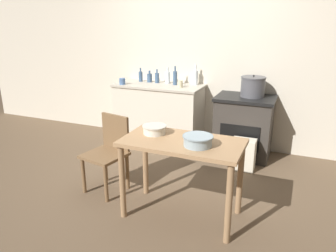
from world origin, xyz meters
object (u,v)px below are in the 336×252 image
mixing_bowl_large (154,129)px  bottle_mid_left (150,78)px  bottle_center (168,77)px  cup_right (180,84)px  work_table (182,154)px  bottle_center_left (196,77)px  stock_pot (253,87)px  bottle_far_left (175,78)px  bottle_left (157,78)px  flour_sack (243,154)px  mixing_bowl_small (198,140)px  cup_mid_right (122,81)px  stove (244,126)px  bottle_center_right (141,76)px  chair (109,151)px

mixing_bowl_large → bottle_mid_left: size_ratio=1.34×
bottle_center → cup_right: bearing=-37.9°
work_table → bottle_center_left: 1.95m
stock_pot → bottle_far_left: bearing=178.4°
bottle_mid_left → bottle_center_left: bottle_center_left is taller
stock_pot → bottle_left: stock_pot is taller
stock_pot → bottle_mid_left: (-1.52, 0.08, 0.00)m
cup_right → bottle_left: bearing=156.7°
flour_sack → bottle_far_left: bearing=155.3°
work_table → bottle_mid_left: bearing=123.4°
work_table → bottle_mid_left: size_ratio=6.37×
mixing_bowl_small → cup_right: bearing=115.3°
bottle_left → bottle_center: bottle_center is taller
bottle_mid_left → bottle_center: (0.28, 0.02, 0.02)m
bottle_center_left → cup_right: (-0.14, -0.25, -0.06)m
work_table → bottle_left: 2.11m
work_table → mixing_bowl_small: size_ratio=4.14×
flour_sack → cup_right: cup_right is taller
cup_mid_right → cup_right: size_ratio=0.93×
stove → bottle_left: bearing=175.3°
stove → mixing_bowl_small: size_ratio=3.13×
stock_pot → stove: bearing=-155.2°
mixing_bowl_large → bottle_center_right: size_ratio=1.13×
bottle_center → mixing_bowl_large: bearing=-71.2°
work_table → chair: (-0.90, 0.18, -0.18)m
mixing_bowl_small → bottle_left: 2.23m
bottle_mid_left → cup_mid_right: size_ratio=1.90×
mixing_bowl_small → bottle_center_left: (-0.65, 1.92, 0.19)m
work_table → bottle_center: bottle_center is taller
work_table → bottle_mid_left: bottle_mid_left is taller
chair → bottle_center: (0.00, 1.64, 0.54)m
bottle_far_left → bottle_mid_left: size_ratio=1.57×
bottle_center_right → cup_mid_right: bearing=-113.7°
chair → bottle_mid_left: 1.72m
chair → bottle_center_left: (0.42, 1.67, 0.56)m
mixing_bowl_large → bottle_left: 1.88m
bottle_far_left → cup_mid_right: bottle_far_left is taller
bottle_far_left → mixing_bowl_small: bearing=-63.1°
bottle_far_left → bottle_center_left: size_ratio=0.94×
work_table → bottle_center_right: bearing=126.6°
chair → cup_right: (0.28, 1.42, 0.49)m
work_table → cup_mid_right: 2.11m
flour_sack → bottle_far_left: 1.46m
bottle_left → cup_mid_right: bearing=-143.0°
stove → work_table: size_ratio=0.76×
mixing_bowl_small → bottle_center_right: bearing=128.8°
bottle_left → cup_mid_right: size_ratio=2.21×
bottle_center → bottle_center_left: bearing=4.8°
stove → bottle_center_left: bottle_center_left is taller
stove → stock_pot: size_ratio=2.60×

